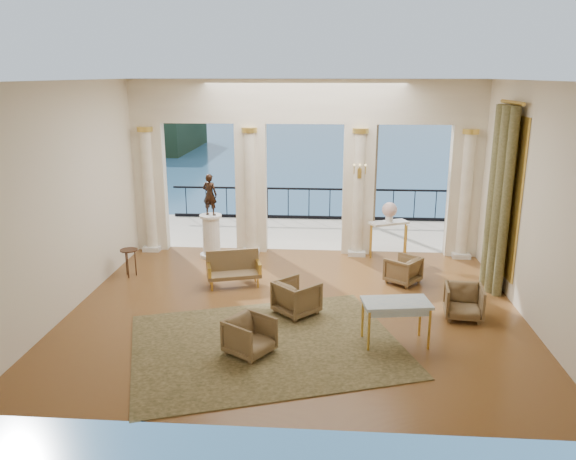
# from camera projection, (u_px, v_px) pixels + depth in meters

# --- Properties ---
(floor) EXTENTS (9.00, 9.00, 0.00)m
(floor) POSITION_uv_depth(u_px,v_px,m) (295.00, 309.00, 11.42)
(floor) COLOR #552A16
(floor) RESTS_ON ground
(room_walls) EXTENTS (9.00, 9.00, 9.00)m
(room_walls) POSITION_uv_depth(u_px,v_px,m) (292.00, 179.00, 9.58)
(room_walls) COLOR #F1E4CA
(room_walls) RESTS_ON ground
(arcade) EXTENTS (9.00, 0.56, 4.50)m
(arcade) POSITION_uv_depth(u_px,v_px,m) (305.00, 156.00, 14.40)
(arcade) COLOR beige
(arcade) RESTS_ON ground
(terrace) EXTENTS (10.00, 3.60, 0.10)m
(terrace) POSITION_uv_depth(u_px,v_px,m) (307.00, 233.00, 17.01)
(terrace) COLOR beige
(terrace) RESTS_ON ground
(balustrade) EXTENTS (9.00, 0.06, 1.03)m
(balustrade) POSITION_uv_depth(u_px,v_px,m) (309.00, 207.00, 18.42)
(balustrade) COLOR black
(balustrade) RESTS_ON terrace
(palm_tree) EXTENTS (2.00, 2.00, 4.50)m
(palm_tree) POSITION_uv_depth(u_px,v_px,m) (377.00, 92.00, 16.52)
(palm_tree) COLOR #4C3823
(palm_tree) RESTS_ON terrace
(headland) EXTENTS (22.00, 18.00, 6.00)m
(headland) POSITION_uv_depth(u_px,v_px,m) (119.00, 128.00, 81.59)
(headland) COLOR black
(headland) RESTS_ON sea
(sea) EXTENTS (160.00, 160.00, 0.00)m
(sea) POSITION_uv_depth(u_px,v_px,m) (324.00, 161.00, 70.67)
(sea) COLOR #226695
(sea) RESTS_ON ground
(curtain) EXTENTS (0.33, 1.40, 4.09)m
(curtain) POSITION_uv_depth(u_px,v_px,m) (499.00, 199.00, 12.02)
(curtain) COLOR #4A4926
(curtain) RESTS_ON ground
(window_frame) EXTENTS (0.04, 1.60, 3.40)m
(window_frame) POSITION_uv_depth(u_px,v_px,m) (508.00, 196.00, 11.98)
(window_frame) COLOR gold
(window_frame) RESTS_ON room_walls
(wall_sconce) EXTENTS (0.30, 0.11, 0.33)m
(wall_sconce) POSITION_uv_depth(u_px,v_px,m) (360.00, 172.00, 14.09)
(wall_sconce) COLOR gold
(wall_sconce) RESTS_ON arcade
(rug) EXTENTS (5.50, 4.85, 0.02)m
(rug) POSITION_uv_depth(u_px,v_px,m) (266.00, 345.00, 9.89)
(rug) COLOR #2C2E16
(rug) RESTS_ON ground
(armchair_a) EXTENTS (0.93, 0.94, 0.72)m
(armchair_a) POSITION_uv_depth(u_px,v_px,m) (250.00, 334.00, 9.50)
(armchair_a) COLOR #49371C
(armchair_a) RESTS_ON ground
(armchair_b) EXTENTS (0.78, 0.74, 0.73)m
(armchair_b) POSITION_uv_depth(u_px,v_px,m) (464.00, 300.00, 10.91)
(armchair_b) COLOR #49371C
(armchair_b) RESTS_ON ground
(armchair_c) EXTENTS (0.90, 0.91, 0.68)m
(armchair_c) POSITION_uv_depth(u_px,v_px,m) (403.00, 269.00, 12.75)
(armchair_c) COLOR #49371C
(armchair_c) RESTS_ON ground
(armchair_d) EXTENTS (1.01, 1.01, 0.76)m
(armchair_d) POSITION_uv_depth(u_px,v_px,m) (297.00, 296.00, 11.09)
(armchair_d) COLOR #49371C
(armchair_d) RESTS_ON ground
(settee) EXTENTS (1.28, 0.82, 0.79)m
(settee) POSITION_uv_depth(u_px,v_px,m) (233.00, 268.00, 12.63)
(settee) COLOR #49371C
(settee) RESTS_ON ground
(game_table) EXTENTS (1.24, 0.80, 0.80)m
(game_table) POSITION_uv_depth(u_px,v_px,m) (396.00, 306.00, 9.78)
(game_table) COLOR #9EB9C9
(game_table) RESTS_ON ground
(pedestal) EXTENTS (0.61, 0.61, 1.12)m
(pedestal) POSITION_uv_depth(u_px,v_px,m) (211.00, 237.00, 14.56)
(pedestal) COLOR silver
(pedestal) RESTS_ON ground
(statue) EXTENTS (0.44, 0.35, 1.07)m
(statue) POSITION_uv_depth(u_px,v_px,m) (210.00, 195.00, 14.26)
(statue) COLOR black
(statue) RESTS_ON pedestal
(console_table) EXTENTS (1.07, 0.77, 0.95)m
(console_table) POSITION_uv_depth(u_px,v_px,m) (389.00, 228.00, 14.47)
(console_table) COLOR silver
(console_table) RESTS_ON ground
(urn) EXTENTS (0.38, 0.38, 0.51)m
(urn) POSITION_uv_depth(u_px,v_px,m) (390.00, 211.00, 14.35)
(urn) COLOR white
(urn) RESTS_ON console_table
(side_table) EXTENTS (0.41, 0.41, 0.66)m
(side_table) POSITION_uv_depth(u_px,v_px,m) (129.00, 253.00, 13.12)
(side_table) COLOR black
(side_table) RESTS_ON ground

